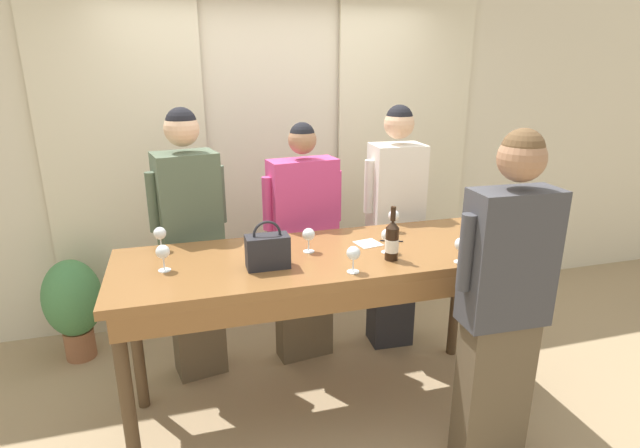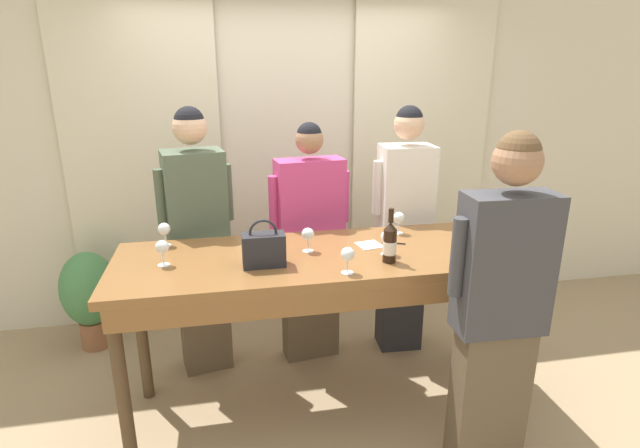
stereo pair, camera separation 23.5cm
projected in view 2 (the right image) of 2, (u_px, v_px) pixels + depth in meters
ground_plane at (322, 406)px, 3.15m from camera, size 18.00×18.00×0.00m
wall_back at (288, 149)px, 4.07m from camera, size 12.00×0.06×2.80m
curtain_panel_left at (145, 162)px, 3.82m from camera, size 1.17×0.03×2.69m
curtain_panel_right at (420, 152)px, 4.23m from camera, size 1.17×0.03×2.69m
tasting_bar at (324, 274)px, 2.84m from camera, size 2.33×0.80×1.04m
wine_bottle at (390, 243)px, 2.68m from camera, size 0.07×0.07×0.30m
handbag at (264, 249)px, 2.63m from camera, size 0.23×0.12×0.26m
wine_glass_front_left at (348, 255)px, 2.53m from camera, size 0.07×0.07×0.14m
wine_glass_front_mid at (162, 248)px, 2.63m from camera, size 0.07×0.07×0.14m
wine_glass_front_right at (478, 218)px, 3.13m from camera, size 0.07×0.07×0.14m
wine_glass_center_left at (164, 230)px, 2.92m from camera, size 0.07×0.07×0.14m
wine_glass_center_mid at (308, 235)px, 2.83m from camera, size 0.07×0.07×0.14m
wine_glass_center_right at (387, 238)px, 2.78m from camera, size 0.07×0.07×0.14m
wine_glass_back_left at (461, 249)px, 2.61m from camera, size 0.07×0.07×0.14m
wine_glass_back_mid at (399, 218)px, 3.13m from camera, size 0.07×0.07×0.14m
napkin at (369, 245)px, 2.95m from camera, size 0.16×0.16×0.00m
pen at (394, 243)px, 2.98m from camera, size 0.13×0.06×0.01m
guest_olive_jacket at (199, 242)px, 3.31m from camera, size 0.49×0.34×1.82m
guest_pink_top at (310, 244)px, 3.46m from camera, size 0.57×0.26×1.70m
guest_cream_sweater at (403, 230)px, 3.57m from camera, size 0.47×0.29×1.80m
host_pouring at (499, 310)px, 2.37m from camera, size 0.54×0.22×1.80m
potted_plant at (89, 293)px, 3.69m from camera, size 0.40×0.40×0.76m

